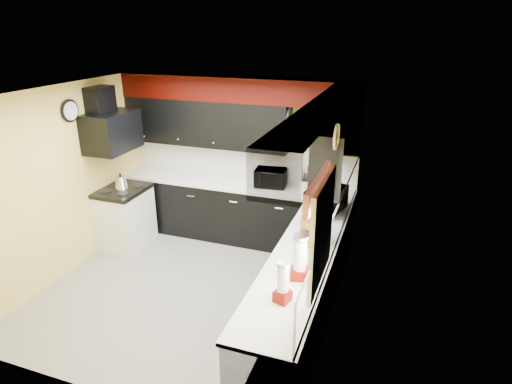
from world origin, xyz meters
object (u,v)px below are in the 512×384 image
toaster_oven (271,178)px  knife_block (306,183)px  kettle (121,182)px  utensil_crock (305,187)px  microwave (326,200)px

toaster_oven → knife_block: 0.54m
knife_block → kettle: (-2.62, -0.74, -0.05)m
kettle → utensil_crock: bearing=14.7°
utensil_crock → knife_block: size_ratio=0.71×
toaster_oven → microwave: (0.94, -0.62, 0.02)m
microwave → utensil_crock: microwave is taller
toaster_oven → kettle: toaster_oven is taller
microwave → kettle: bearing=107.4°
utensil_crock → kettle: bearing=-165.3°
microwave → knife_block: (-0.41, 0.60, -0.03)m
microwave → utensil_crock: bearing=51.4°
toaster_oven → microwave: size_ratio=0.80×
microwave → kettle: size_ratio=2.74×
knife_block → microwave: bearing=-68.7°
toaster_oven → knife_block: size_ratio=1.83×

